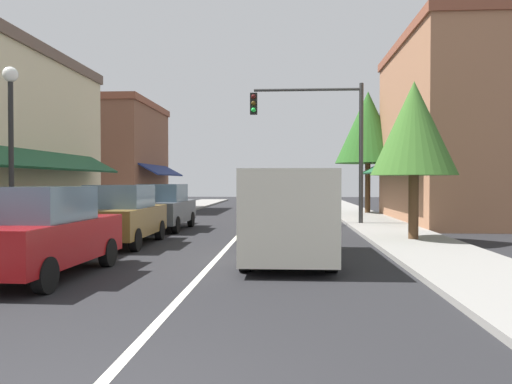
% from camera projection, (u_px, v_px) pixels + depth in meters
% --- Properties ---
extents(ground_plane, '(80.00, 80.00, 0.00)m').
position_uv_depth(ground_plane, '(248.00, 225.00, 21.57)').
color(ground_plane, black).
extents(sidewalk_left, '(2.60, 56.00, 0.12)m').
position_uv_depth(sidewalk_left, '(122.00, 223.00, 21.92)').
color(sidewalk_left, gray).
rests_on(sidewalk_left, ground).
extents(sidewalk_right, '(2.60, 56.00, 0.12)m').
position_uv_depth(sidewalk_right, '(378.00, 224.00, 21.22)').
color(sidewalk_right, gray).
rests_on(sidewalk_right, ground).
extents(lane_center_stripe, '(0.14, 52.00, 0.01)m').
position_uv_depth(lane_center_stripe, '(248.00, 225.00, 21.57)').
color(lane_center_stripe, silver).
rests_on(lane_center_stripe, ground).
extents(storefront_right_block, '(5.54, 10.20, 8.34)m').
position_uv_depth(storefront_right_block, '(446.00, 131.00, 22.92)').
color(storefront_right_block, '#9E6B4C').
rests_on(storefront_right_block, ground).
extents(storefront_far_left, '(5.66, 8.20, 6.85)m').
position_uv_depth(storefront_far_left, '(120.00, 157.00, 32.05)').
color(storefront_far_left, brown).
rests_on(storefront_far_left, ground).
extents(parked_car_nearest_left, '(1.88, 4.15, 1.77)m').
position_uv_depth(parked_car_nearest_left, '(41.00, 233.00, 9.74)').
color(parked_car_nearest_left, maroon).
rests_on(parked_car_nearest_left, ground).
extents(parked_car_second_left, '(1.83, 4.12, 1.77)m').
position_uv_depth(parked_car_second_left, '(122.00, 215.00, 14.77)').
color(parked_car_second_left, brown).
rests_on(parked_car_second_left, ground).
extents(parked_car_third_left, '(1.81, 4.11, 1.77)m').
position_uv_depth(parked_car_third_left, '(164.00, 207.00, 19.44)').
color(parked_car_third_left, '#4C5156').
rests_on(parked_car_third_left, ground).
extents(van_in_lane, '(2.04, 5.20, 2.12)m').
position_uv_depth(van_in_lane, '(288.00, 212.00, 11.95)').
color(van_in_lane, beige).
rests_on(van_in_lane, ground).
extents(traffic_signal_mast_arm, '(4.78, 0.50, 6.01)m').
position_uv_depth(traffic_signal_mast_arm, '(324.00, 129.00, 21.29)').
color(traffic_signal_mast_arm, '#333333').
rests_on(traffic_signal_mast_arm, ground).
extents(street_lamp_left_near, '(0.36, 0.36, 4.59)m').
position_uv_depth(street_lamp_left_near, '(11.00, 129.00, 11.95)').
color(street_lamp_left_near, black).
rests_on(street_lamp_left_near, ground).
extents(tree_right_near, '(2.60, 2.60, 4.92)m').
position_uv_depth(tree_right_near, '(414.00, 129.00, 15.31)').
color(tree_right_near, '#4C331E').
rests_on(tree_right_near, ground).
extents(tree_right_far, '(3.66, 3.66, 6.92)m').
position_uv_depth(tree_right_far, '(368.00, 128.00, 28.23)').
color(tree_right_far, '#4C331E').
rests_on(tree_right_far, ground).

